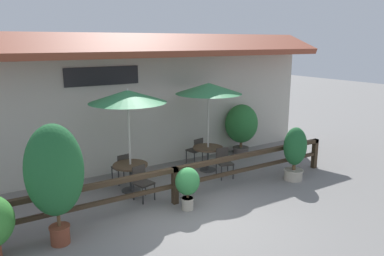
{
  "coord_description": "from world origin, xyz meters",
  "views": [
    {
      "loc": [
        -4.27,
        -6.59,
        3.98
      ],
      "look_at": [
        0.79,
        1.52,
        1.76
      ],
      "focal_mm": 35.0,
      "sensor_mm": 36.0,
      "label": 1
    }
  ],
  "objects": [
    {
      "name": "ground_plane",
      "position": [
        0.0,
        0.0,
        0.0
      ],
      "size": [
        60.0,
        60.0,
        0.0
      ],
      "primitive_type": "plane",
      "color": "slate"
    },
    {
      "name": "building_facade",
      "position": [
        -0.0,
        4.1,
        2.17
      ],
      "size": [
        14.28,
        1.49,
        4.23
      ],
      "color": "#BCB7A8",
      "rests_on": "ground"
    },
    {
      "name": "potted_plant_corner_fern",
      "position": [
        -2.9,
        0.6,
        1.51
      ],
      "size": [
        1.12,
        1.0,
        2.48
      ],
      "color": "brown",
      "rests_on": "ground"
    },
    {
      "name": "dining_table_middle",
      "position": [
        2.1,
        2.66,
        0.61
      ],
      "size": [
        0.94,
        0.94,
        0.76
      ],
      "color": "#4C3826",
      "rests_on": "ground"
    },
    {
      "name": "chair_near_streetside",
      "position": [
        -0.59,
        1.72,
        0.5
      ],
      "size": [
        0.51,
        0.51,
        0.88
      ],
      "rotation": [
        0.0,
        0.0,
        0.24
      ],
      "color": "#332D28",
      "rests_on": "ground"
    },
    {
      "name": "potted_plant_small_flowering",
      "position": [
        3.77,
        0.64,
        0.88
      ],
      "size": [
        0.7,
        0.63,
        1.58
      ],
      "color": "#B7AD99",
      "rests_on": "ground"
    },
    {
      "name": "dining_table_near",
      "position": [
        -0.62,
        2.39,
        0.61
      ],
      "size": [
        0.94,
        0.94,
        0.76
      ],
      "color": "#4C3826",
      "rests_on": "ground"
    },
    {
      "name": "chair_middle_streetside",
      "position": [
        2.16,
        1.91,
        0.5
      ],
      "size": [
        0.5,
        0.5,
        0.88
      ],
      "rotation": [
        0.0,
        0.0,
        -0.21
      ],
      "color": "#332D28",
      "rests_on": "ground"
    },
    {
      "name": "patio_umbrella_near",
      "position": [
        -0.62,
        2.39,
        2.59
      ],
      "size": [
        2.01,
        2.01,
        2.8
      ],
      "color": "#B7B2A8",
      "rests_on": "ground"
    },
    {
      "name": "potted_plant_broad_leaf",
      "position": [
        0.09,
        0.59,
        0.66
      ],
      "size": [
        0.61,
        0.54,
        1.06
      ],
      "color": "#B7AD99",
      "rests_on": "ground"
    },
    {
      "name": "patio_railing",
      "position": [
        0.0,
        1.05,
        0.7
      ],
      "size": [
        10.4,
        0.14,
        0.95
      ],
      "color": "#3D2D1E",
      "rests_on": "ground"
    },
    {
      "name": "chair_middle_wallside",
      "position": [
        2.13,
        3.41,
        0.5
      ],
      "size": [
        0.5,
        0.5,
        0.88
      ],
      "rotation": [
        0.0,
        0.0,
        3.36
      ],
      "color": "#332D28",
      "rests_on": "ground"
    },
    {
      "name": "chair_near_wallside",
      "position": [
        -0.6,
        3.06,
        0.5
      ],
      "size": [
        0.48,
        0.48,
        0.88
      ],
      "rotation": [
        0.0,
        0.0,
        3.28
      ],
      "color": "#332D28",
      "rests_on": "ground"
    },
    {
      "name": "potted_plant_tall_tropical",
      "position": [
        4.16,
        3.55,
        1.06
      ],
      "size": [
        1.21,
        1.09,
        1.8
      ],
      "color": "#564C47",
      "rests_on": "ground"
    },
    {
      "name": "patio_umbrella_middle",
      "position": [
        2.1,
        2.66,
        2.59
      ],
      "size": [
        2.01,
        2.01,
        2.8
      ],
      "color": "#B7B2A8",
      "rests_on": "ground"
    }
  ]
}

